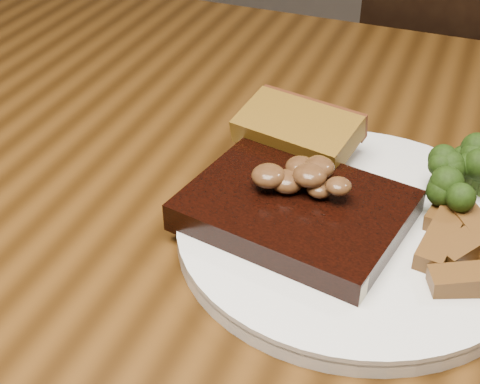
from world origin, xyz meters
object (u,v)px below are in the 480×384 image
object	(u,v)px
chair_far	(477,192)
potato_wedges	(453,250)
plate	(353,231)
steak	(296,210)
dining_table	(228,312)
garlic_bread	(296,149)

from	to	relation	value
chair_far	potato_wedges	distance (m)	0.67
plate	steak	distance (m)	0.05
dining_table	potato_wedges	size ratio (longest dim) A/B	16.02
garlic_bread	potato_wedges	distance (m)	0.17
plate	chair_far	bearing A→B (deg)	79.66
garlic_bread	steak	bearing A→B (deg)	-60.56
garlic_bread	dining_table	bearing A→B (deg)	-92.38
dining_table	plate	bearing A→B (deg)	15.49
dining_table	steak	distance (m)	0.13
plate	garlic_bread	bearing A→B (deg)	134.25
garlic_bread	potato_wedges	world-z (taller)	potato_wedges
chair_far	potato_wedges	xyz separation A→B (m)	(-0.03, -0.58, 0.34)
garlic_bread	plate	bearing A→B (deg)	-33.74
steak	potato_wedges	xyz separation A→B (m)	(0.12, -0.00, 0.00)
plate	steak	bearing A→B (deg)	-162.67
steak	garlic_bread	size ratio (longest dim) A/B	1.58
steak	potato_wedges	size ratio (longest dim) A/B	1.58
dining_table	garlic_bread	size ratio (longest dim) A/B	16.05
plate	steak	size ratio (longest dim) A/B	1.70
chair_far	steak	world-z (taller)	chair_far
steak	garlic_bread	bearing A→B (deg)	118.15
chair_far	potato_wedges	world-z (taller)	chair_far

